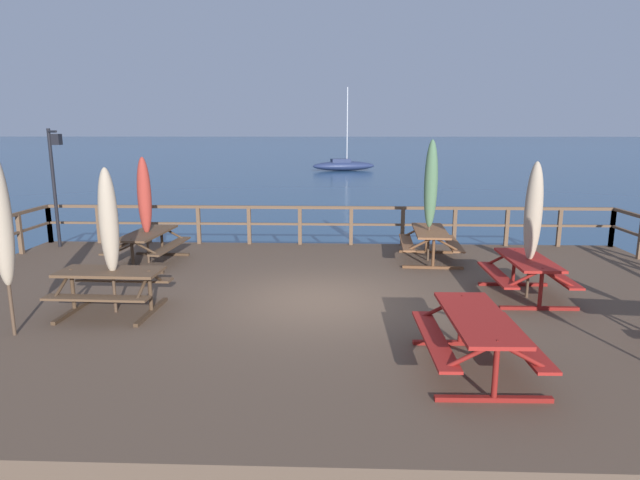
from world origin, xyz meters
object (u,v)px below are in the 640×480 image
object	(u,v)px
picnic_table_back_right	(477,330)
patio_umbrella_tall_back_left	(109,222)
picnic_table_mid_centre	(111,282)
patio_umbrella_tall_mid_right	(533,212)
picnic_table_mid_left	(527,269)
picnic_table_front_left	(148,240)
picnic_table_mid_right	(430,238)
patio_umbrella_short_mid	(431,185)
patio_umbrella_tall_back_right	(1,222)
lamp_post_hooked	(55,170)
sailboat_distant	(344,165)
patio_umbrella_tall_mid_left	(144,196)

from	to	relation	value
picnic_table_back_right	patio_umbrella_tall_back_left	world-z (taller)	patio_umbrella_tall_back_left
picnic_table_mid_centre	patio_umbrella_tall_mid_right	bearing A→B (deg)	8.47
picnic_table_mid_left	picnic_table_front_left	size ratio (longest dim) A/B	0.87
patio_umbrella_tall_back_left	picnic_table_front_left	bearing A→B (deg)	100.48
picnic_table_mid_right	patio_umbrella_short_mid	bearing A→B (deg)	-146.17
picnic_table_mid_centre	patio_umbrella_tall_mid_right	world-z (taller)	patio_umbrella_tall_mid_right
picnic_table_mid_left	picnic_table_mid_right	xyz separation A→B (m)	(-1.37, 2.89, 0.00)
picnic_table_front_left	patio_umbrella_tall_back_left	world-z (taller)	patio_umbrella_tall_back_left
picnic_table_mid_left	patio_umbrella_short_mid	size ratio (longest dim) A/B	0.64
patio_umbrella_short_mid	patio_umbrella_tall_back_right	world-z (taller)	patio_umbrella_short_mid
picnic_table_mid_left	patio_umbrella_tall_back_right	xyz separation A→B (m)	(-8.69, -2.26, 1.25)
picnic_table_mid_right	lamp_post_hooked	bearing A→B (deg)	173.80
patio_umbrella_tall_mid_right	sailboat_distant	world-z (taller)	sailboat_distant
picnic_table_mid_right	sailboat_distant	xyz separation A→B (m)	(-1.85, 38.32, -0.72)
picnic_table_front_left	patio_umbrella_tall_mid_left	world-z (taller)	patio_umbrella_tall_mid_left
picnic_table_back_right	picnic_table_mid_centre	bearing A→B (deg)	160.26
lamp_post_hooked	patio_umbrella_tall_mid_right	bearing A→B (deg)	-19.59
patio_umbrella_tall_back_right	patio_umbrella_tall_back_left	bearing A→B (deg)	44.18
picnic_table_front_left	picnic_table_mid_centre	bearing A→B (deg)	-80.30
picnic_table_mid_right	patio_umbrella_tall_mid_right	distance (m)	3.41
picnic_table_mid_left	patio_umbrella_tall_back_right	bearing A→B (deg)	-165.42
picnic_table_front_left	lamp_post_hooked	distance (m)	3.72
picnic_table_back_right	patio_umbrella_tall_mid_right	size ratio (longest dim) A/B	0.80
picnic_table_back_right	picnic_table_mid_left	world-z (taller)	same
patio_umbrella_short_mid	patio_umbrella_tall_back_right	xyz separation A→B (m)	(-7.28, -5.13, -0.06)
lamp_post_hooked	picnic_table_back_right	bearing A→B (deg)	-37.48
patio_umbrella_tall_mid_left	lamp_post_hooked	distance (m)	3.36
patio_umbrella_tall_back_left	lamp_post_hooked	distance (m)	6.27
patio_umbrella_short_mid	patio_umbrella_tall_back_left	bearing A→B (deg)	-146.84
picnic_table_mid_left	patio_umbrella_tall_back_right	size ratio (longest dim) A/B	0.66
picnic_table_front_left	lamp_post_hooked	world-z (taller)	lamp_post_hooked
patio_umbrella_tall_back_left	patio_umbrella_tall_mid_left	xyz separation A→B (m)	(-0.67, 3.54, -0.00)
patio_umbrella_tall_back_left	patio_umbrella_tall_mid_left	world-z (taller)	patio_umbrella_tall_back_left
picnic_table_mid_centre	lamp_post_hooked	bearing A→B (deg)	124.92
picnic_table_mid_right	picnic_table_mid_centre	bearing A→B (deg)	-146.94
patio_umbrella_tall_mid_left	patio_umbrella_tall_back_right	bearing A→B (deg)	-95.85
sailboat_distant	picnic_table_back_right	bearing A→B (deg)	-88.13
picnic_table_mid_centre	patio_umbrella_tall_back_left	bearing A→B (deg)	17.48
patio_umbrella_short_mid	sailboat_distant	bearing A→B (deg)	92.70
patio_umbrella_tall_mid_right	sailboat_distant	size ratio (longest dim) A/B	0.34
picnic_table_mid_right	patio_umbrella_tall_back_left	bearing A→B (deg)	-146.84
patio_umbrella_short_mid	sailboat_distant	xyz separation A→B (m)	(-1.81, 38.34, -2.03)
picnic_table_back_right	picnic_table_front_left	bearing A→B (deg)	138.96
picnic_table_back_right	picnic_table_mid_left	size ratio (longest dim) A/B	1.11
picnic_table_back_right	sailboat_distant	world-z (taller)	sailboat_distant
picnic_table_mid_right	patio_umbrella_tall_mid_right	world-z (taller)	patio_umbrella_tall_mid_right
picnic_table_mid_centre	picnic_table_front_left	xyz separation A→B (m)	(-0.60, 3.50, 0.01)
picnic_table_mid_right	patio_umbrella_tall_back_right	bearing A→B (deg)	-144.88
picnic_table_mid_right	patio_umbrella_tall_mid_right	xyz separation A→B (m)	(1.39, -2.91, 1.09)
picnic_table_mid_centre	patio_umbrella_tall_mid_right	xyz separation A→B (m)	(7.61, 1.13, 1.10)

